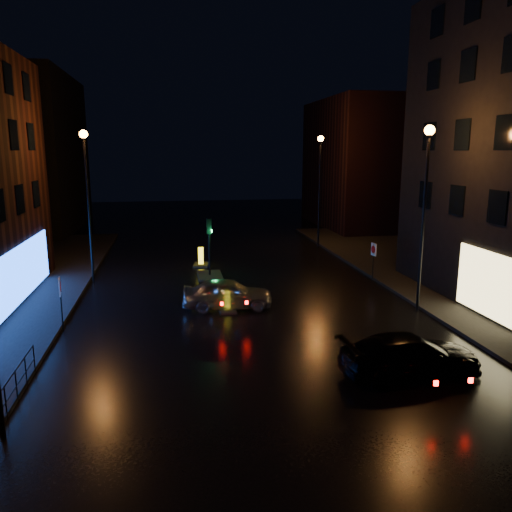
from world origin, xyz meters
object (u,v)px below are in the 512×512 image
Objects in this scene: traffic_signal at (210,268)px; silver_hatchback at (228,293)px; road_sign_left at (60,291)px; bollard_far at (201,262)px; dark_sedan at (410,355)px; road_sign_right at (373,253)px; bollard_near at (227,307)px.

silver_hatchback is at bearing -86.63° from traffic_signal.
traffic_signal is 1.54× the size of road_sign_left.
bollard_far is at bearing 9.39° from silver_hatchback.
road_sign_right is at bearing -21.17° from dark_sedan.
dark_sedan is at bearing -69.00° from traffic_signal.
bollard_near is at bearing 176.01° from silver_hatchback.
bollard_near is 0.76× the size of bollard_far.
road_sign_left is (-6.70, -7.93, 1.17)m from traffic_signal.
bollard_far is 0.67× the size of road_sign_left.
bollard_near is 9.60m from bollard_far.
silver_hatchback is 7.35m from road_sign_left.
road_sign_right reaches higher than bollard_near.
traffic_signal reaches higher than dark_sedan.
silver_hatchback is (0.36, -6.12, 0.21)m from traffic_signal.
dark_sedan is at bearing -62.32° from bollard_far.
bollard_near is 0.51× the size of road_sign_left.
silver_hatchback is 0.88× the size of dark_sedan.
silver_hatchback is at bearing 15.08° from road_sign_right.
dark_sedan reaches higher than bollard_far.
road_sign_left is (-6.37, -10.92, 1.41)m from bollard_far.
dark_sedan is 3.19× the size of bollard_far.
road_sign_right is at bearing -20.94° from bollard_far.
silver_hatchback is 9.63m from dark_sedan.
dark_sedan is (5.48, -14.28, 0.19)m from traffic_signal.
silver_hatchback is 9.15m from bollard_far.
traffic_signal is at bearing 8.41° from silver_hatchback.
bollard_near is 9.83m from road_sign_right.
road_sign_left reaches higher than silver_hatchback.
dark_sedan is 18.23m from bollard_far.
traffic_signal is at bearing -74.60° from bollard_far.
road_sign_left is at bearing 58.29° from dark_sedan.
road_sign_right is at bearing -62.19° from silver_hatchback.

